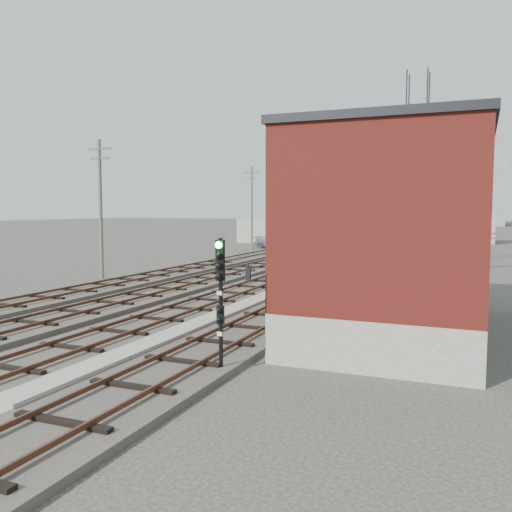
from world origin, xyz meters
The scene contains 23 objects.
ground centered at (0.00, 60.00, 0.00)m, with size 320.00×320.00×0.00m, color #282621.
track_right centered at (2.50, 39.00, 0.11)m, with size 3.20×90.00×0.39m.
track_mid_right centered at (-1.50, 39.00, 0.11)m, with size 3.20×90.00×0.39m.
track_mid_left centered at (-5.50, 39.00, 0.11)m, with size 3.20×90.00×0.39m.
track_left centered at (-9.50, 39.00, 0.11)m, with size 3.20×90.00×0.39m.
platform_curb centered at (0.50, 14.00, 0.13)m, with size 0.90×28.00×0.26m, color gray.
brick_building centered at (7.50, 12.00, 3.63)m, with size 6.54×12.20×7.22m.
lattice_tower centered at (5.50, 35.00, 7.50)m, with size 1.60×1.60×15.00m.
utility_pole_left_a centered at (-12.50, 20.00, 4.80)m, with size 1.80×0.24×9.00m.
utility_pole_left_b centered at (-12.50, 45.00, 4.80)m, with size 1.80×0.24×9.00m.
utility_pole_left_c centered at (-12.50, 70.00, 4.80)m, with size 1.80×0.24×9.00m.
utility_pole_right_a centered at (6.50, 28.00, 4.80)m, with size 1.80×0.24×9.00m.
utility_pole_right_b centered at (6.50, 58.00, 4.80)m, with size 1.80×0.24×9.00m.
apartment_left centered at (-18.00, 135.00, 15.00)m, with size 22.00×14.00×30.00m, color gray.
apartment_right centered at (8.00, 150.00, 13.00)m, with size 16.00×12.00×26.00m, color gray.
shed_left centered at (-16.00, 60.00, 1.60)m, with size 8.00×5.00×3.20m, color gray.
shed_right centered at (9.00, 70.00, 2.00)m, with size 6.00×6.00×4.00m, color gray.
signal_mast centered at (3.70, 4.65, 2.18)m, with size 0.40×0.40×3.78m.
switch_stand centered at (-2.63, 21.24, 0.58)m, with size 0.32×0.32×1.23m.
site_trailer centered at (-9.31, 55.70, 1.19)m, with size 5.77×2.87×2.35m.
car_red centered at (-11.40, 49.79, 0.76)m, with size 1.79×4.46×1.52m, color maroon.
car_silver centered at (-12.18, 52.32, 0.74)m, with size 1.57×4.51×1.49m, color #9C9EA3.
car_grey centered at (-11.77, 49.93, 0.69)m, with size 1.93×4.76×1.38m, color gray.
Camera 1 is at (10.25, -8.56, 4.57)m, focal length 38.00 mm.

